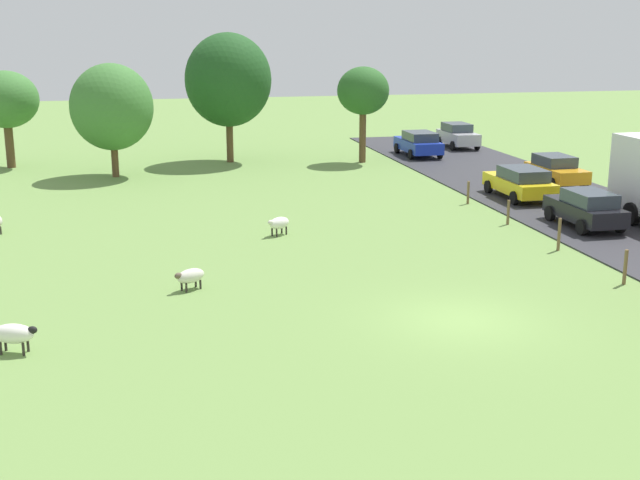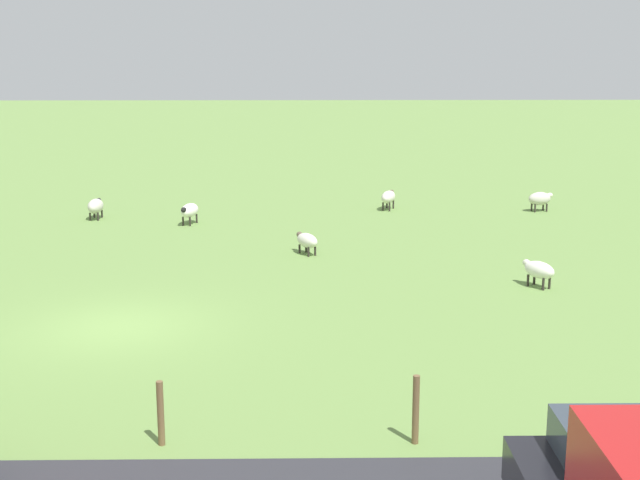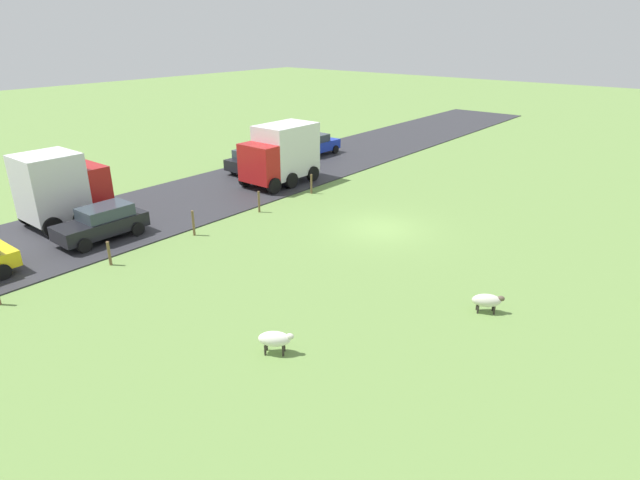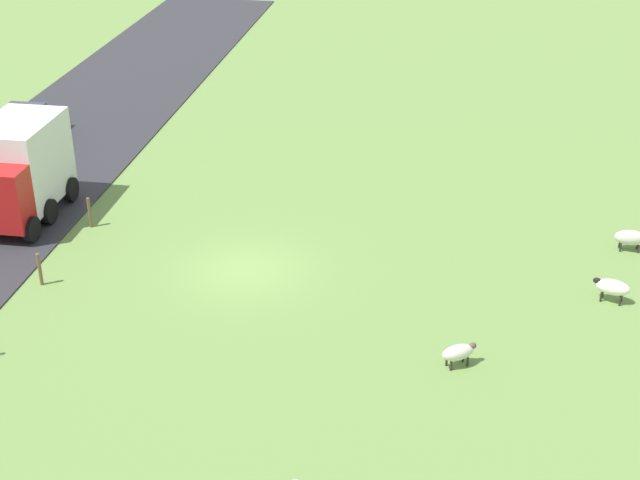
% 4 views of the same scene
% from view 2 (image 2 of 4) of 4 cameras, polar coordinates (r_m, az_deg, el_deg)
% --- Properties ---
extents(ground_plane, '(160.00, 160.00, 0.00)m').
position_cam_2_polar(ground_plane, '(22.56, -12.64, -5.40)').
color(ground_plane, '#6B8E47').
extents(sheep_0, '(1.10, 0.97, 0.75)m').
position_cam_2_polar(sheep_0, '(26.02, 13.73, -1.86)').
color(sheep_0, white).
rests_on(sheep_0, ground_plane).
extents(sheep_1, '(1.23, 0.58, 0.79)m').
position_cam_2_polar(sheep_1, '(35.85, -14.06, 2.10)').
color(sheep_1, beige).
rests_on(sheep_1, ground_plane).
extents(sheep_2, '(0.74, 1.10, 0.79)m').
position_cam_2_polar(sheep_2, '(37.39, 13.80, 2.56)').
color(sheep_2, beige).
rests_on(sheep_2, ground_plane).
extents(sheep_3, '(1.11, 0.92, 0.70)m').
position_cam_2_polar(sheep_3, '(29.11, -0.83, -0.03)').
color(sheep_3, silver).
rests_on(sheep_3, ground_plane).
extents(sheep_4, '(1.28, 0.85, 0.78)m').
position_cam_2_polar(sheep_4, '(36.78, 4.37, 2.74)').
color(sheep_4, silver).
rests_on(sheep_4, ground_plane).
extents(sheep_5, '(1.25, 0.82, 0.80)m').
position_cam_2_polar(sheep_5, '(34.11, -8.30, 1.86)').
color(sheep_5, white).
rests_on(sheep_5, ground_plane).
extents(fence_post_1, '(0.12, 0.12, 1.17)m').
position_cam_2_polar(fence_post_1, '(15.98, -10.09, -10.79)').
color(fence_post_1, brown).
rests_on(fence_post_1, ground_plane).
extents(fence_post_2, '(0.12, 0.12, 1.25)m').
position_cam_2_polar(fence_post_2, '(15.87, 6.10, -10.67)').
color(fence_post_2, brown).
rests_on(fence_post_2, ground_plane).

